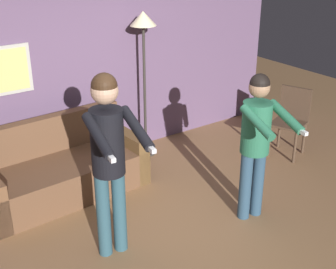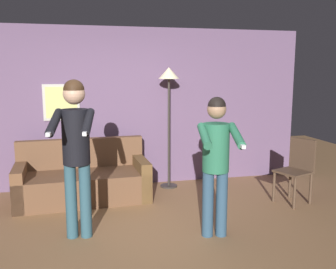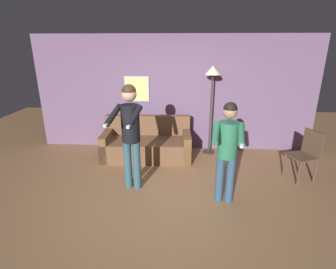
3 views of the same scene
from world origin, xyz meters
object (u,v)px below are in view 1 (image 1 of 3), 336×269
couch (62,172)px  person_standing_right (257,135)px  person_standing_left (109,149)px  torchiere_lamp (143,37)px  dining_chair_distant (291,117)px

couch → person_standing_right: person_standing_right is taller
person_standing_left → torchiere_lamp: bearing=49.1°
dining_chair_distant → person_standing_right: bearing=-151.5°
torchiere_lamp → person_standing_right: (0.08, -1.98, -0.67)m
couch → torchiere_lamp: torchiere_lamp is taller
torchiere_lamp → dining_chair_distant: bearing=-34.7°
dining_chair_distant → couch: bearing=165.1°
torchiere_lamp → person_standing_left: (-1.44, -1.67, -0.53)m
person_standing_right → dining_chair_distant: size_ratio=1.73×
couch → person_standing_right: bearing=-48.5°
torchiere_lamp → person_standing_right: 2.09m
couch → person_standing_right: (1.47, -1.66, 0.69)m
torchiere_lamp → person_standing_left: 2.27m
person_standing_left → couch: bearing=87.5°
couch → person_standing_left: person_standing_left is taller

